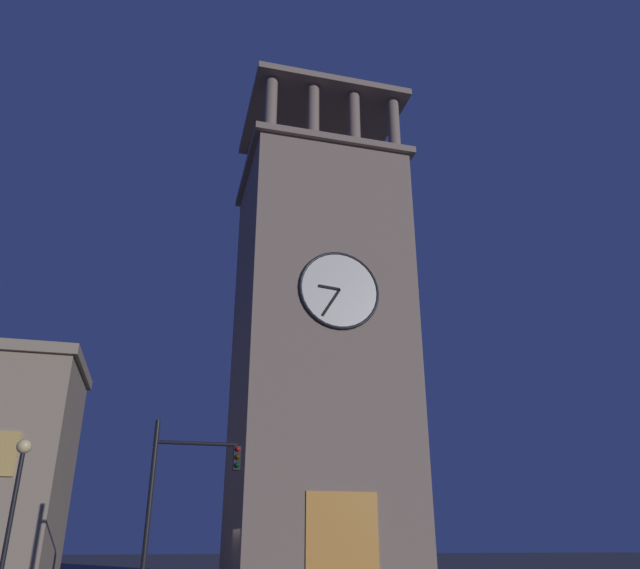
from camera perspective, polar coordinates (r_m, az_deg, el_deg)
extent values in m
cube|color=gray|center=(33.09, -0.09, -6.85)|extent=(8.54, 7.93, 22.26)
cube|color=gray|center=(37.83, -0.08, 9.87)|extent=(9.14, 8.53, 0.40)
cylinder|color=gray|center=(37.37, 6.90, 14.40)|extent=(0.70, 0.70, 3.72)
cylinder|color=gray|center=(36.68, 3.20, 15.07)|extent=(0.70, 0.70, 3.72)
cylinder|color=gray|center=(36.15, -0.65, 15.69)|extent=(0.70, 0.70, 3.72)
cylinder|color=gray|center=(35.77, -4.61, 16.26)|extent=(0.70, 0.70, 3.72)
cylinder|color=gray|center=(42.55, 3.62, 9.13)|extent=(0.70, 0.70, 3.72)
cylinder|color=gray|center=(41.95, 0.39, 9.59)|extent=(0.70, 0.70, 3.72)
cylinder|color=gray|center=(41.48, -2.93, 10.04)|extent=(0.70, 0.70, 3.72)
cylinder|color=gray|center=(41.16, -6.32, 10.46)|extent=(0.70, 0.70, 3.72)
cube|color=gray|center=(40.22, -0.08, 14.81)|extent=(9.14, 8.53, 0.40)
cylinder|color=black|center=(41.06, -0.08, 16.30)|extent=(0.12, 0.12, 2.31)
cylinder|color=silver|center=(30.19, 1.82, -0.53)|extent=(3.97, 0.12, 3.97)
torus|color=black|center=(30.17, 1.83, -0.51)|extent=(4.13, 0.16, 4.13)
cube|color=black|center=(29.98, 0.87, -0.28)|extent=(1.10, 0.06, 0.21)
cube|color=black|center=(29.72, 1.07, -1.66)|extent=(0.98, 0.06, 1.50)
cube|color=orange|center=(28.01, 2.06, -22.84)|extent=(3.20, 0.24, 4.00)
cube|color=#E0B259|center=(29.08, -27.39, -13.82)|extent=(1.00, 0.12, 1.80)
cylinder|color=black|center=(20.29, -15.69, -19.84)|extent=(0.16, 0.16, 5.54)
cylinder|color=black|center=(20.52, -11.37, -14.32)|extent=(2.57, 0.12, 0.12)
cube|color=black|center=(20.58, -7.77, -15.77)|extent=(0.22, 0.30, 0.75)
sphere|color=red|center=(20.43, -7.66, -14.95)|extent=(0.16, 0.16, 0.16)
sphere|color=#392705|center=(20.40, -7.70, -15.65)|extent=(0.16, 0.16, 0.16)
sphere|color=#063316|center=(20.37, -7.73, -16.34)|extent=(0.16, 0.16, 0.16)
cylinder|color=black|center=(21.16, -27.09, -19.90)|extent=(0.14, 0.14, 4.44)
sphere|color=#F9DB8C|center=(21.33, -25.89, -13.43)|extent=(0.44, 0.44, 0.44)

